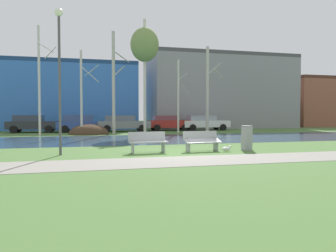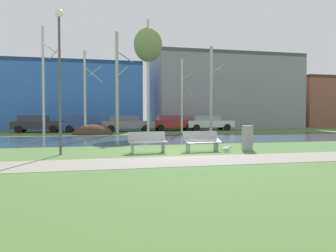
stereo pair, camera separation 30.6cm
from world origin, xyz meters
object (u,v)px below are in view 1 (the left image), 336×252
object	(u,v)px
seagull	(227,149)
parked_wagon_fourth_red	(168,123)
bench_left	(148,141)
trash_bin	(247,137)
bench_right	(202,140)
parked_hatch_third_grey	(123,123)
parked_van_nearest_dark	(32,123)
parked_sedan_second_blue	(82,123)
streetlamp	(59,58)
parked_suv_fifth_white	(204,122)

from	to	relation	value
seagull	parked_wagon_fourth_red	size ratio (longest dim) A/B	0.11
bench_left	trash_bin	distance (m)	4.47
parked_wagon_fourth_red	bench_right	bearing A→B (deg)	-99.38
trash_bin	parked_hatch_third_grey	distance (m)	16.88
bench_left	parked_van_nearest_dark	size ratio (longest dim) A/B	0.39
bench_right	parked_sedan_second_blue	bearing A→B (deg)	107.53
streetlamp	parked_wagon_fourth_red	distance (m)	19.37
bench_right	seagull	distance (m)	1.12
parked_suv_fifth_white	seagull	bearing A→B (deg)	-107.45
bench_right	parked_hatch_third_grey	size ratio (longest dim) A/B	0.34
bench_right	trash_bin	size ratio (longest dim) A/B	1.50
parked_hatch_third_grey	seagull	bearing A→B (deg)	-81.20
bench_left	parked_hatch_third_grey	distance (m)	16.39
bench_right	trash_bin	xyz separation A→B (m)	(2.10, -0.09, 0.09)
parked_hatch_third_grey	parked_wagon_fourth_red	size ratio (longest dim) A/B	1.15
parked_van_nearest_dark	parked_wagon_fourth_red	world-z (taller)	parked_van_nearest_dark
bench_left	parked_wagon_fourth_red	distance (m)	17.90
parked_sedan_second_blue	parked_hatch_third_grey	xyz separation A→B (m)	(3.64, -0.27, -0.00)
seagull	streetlamp	distance (m)	7.75
bench_left	parked_suv_fifth_white	distance (m)	19.03
streetlamp	parked_suv_fifth_white	distance (m)	21.02
parked_van_nearest_dark	parked_hatch_third_grey	bearing A→B (deg)	-3.63
streetlamp	parked_van_nearest_dark	distance (m)	17.44
seagull	bench_left	bearing A→B (deg)	172.68
bench_right	parked_van_nearest_dark	distance (m)	19.32
seagull	parked_sedan_second_blue	world-z (taller)	parked_sedan_second_blue
parked_suv_fifth_white	bench_left	bearing A→B (deg)	-117.51
bench_right	trash_bin	bearing A→B (deg)	-2.52
trash_bin	parked_van_nearest_dark	size ratio (longest dim) A/B	0.26
parked_sedan_second_blue	parked_hatch_third_grey	size ratio (longest dim) A/B	0.95
bench_right	parked_wagon_fourth_red	distance (m)	17.36
bench_right	parked_hatch_third_grey	distance (m)	16.46
streetlamp	parked_sedan_second_blue	size ratio (longest dim) A/B	1.27
streetlamp	parked_sedan_second_blue	bearing A→B (deg)	87.97
streetlamp	seagull	bearing A→B (deg)	-4.15
trash_bin	parked_hatch_third_grey	xyz separation A→B (m)	(-3.72, 16.46, 0.22)
parked_van_nearest_dark	parked_wagon_fourth_red	distance (m)	12.26
parked_van_nearest_dark	parked_suv_fifth_white	distance (m)	15.84
streetlamp	bench_left	bearing A→B (deg)	-1.07
bench_left	bench_right	xyz separation A→B (m)	(2.37, 0.00, 0.00)
bench_right	streetlamp	xyz separation A→B (m)	(-5.85, 0.06, 3.30)
parked_van_nearest_dark	streetlamp	bearing A→B (deg)	-77.97
trash_bin	parked_hatch_third_grey	world-z (taller)	parked_hatch_third_grey
trash_bin	streetlamp	bearing A→B (deg)	178.87
bench_right	parked_suv_fifth_white	distance (m)	18.06
trash_bin	parked_wagon_fourth_red	bearing A→B (deg)	87.57
trash_bin	parked_suv_fifth_white	distance (m)	17.51
bench_left	bench_right	distance (m)	2.37
trash_bin	parked_sedan_second_blue	distance (m)	18.28
bench_left	streetlamp	bearing A→B (deg)	178.93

